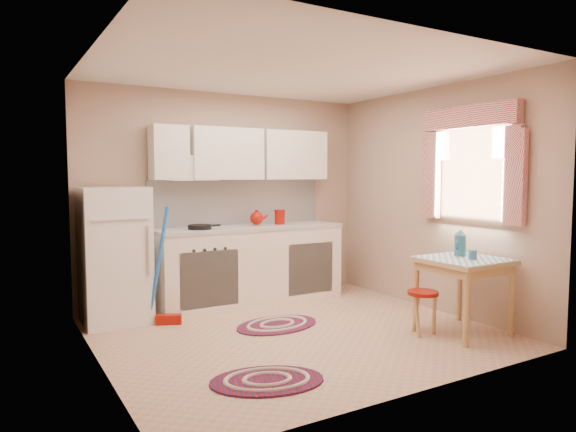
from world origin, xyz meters
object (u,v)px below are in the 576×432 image
object	(u,v)px
fridge	(115,255)
table	(463,296)
base_cabinets	(250,266)
stool	(422,313)

from	to	relation	value
fridge	table	bearing A→B (deg)	-36.19
fridge	base_cabinets	world-z (taller)	fridge
table	stool	bearing A→B (deg)	157.61
table	base_cabinets	bearing A→B (deg)	120.57
base_cabinets	stool	xyz separation A→B (m)	(0.87, -1.95, -0.23)
table	stool	distance (m)	0.43
table	stool	xyz separation A→B (m)	(-0.37, 0.15, -0.15)
fridge	base_cabinets	xyz separation A→B (m)	(1.57, 0.05, -0.26)
fridge	table	xyz separation A→B (m)	(2.81, -2.06, -0.34)
base_cabinets	table	size ratio (longest dim) A/B	3.12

